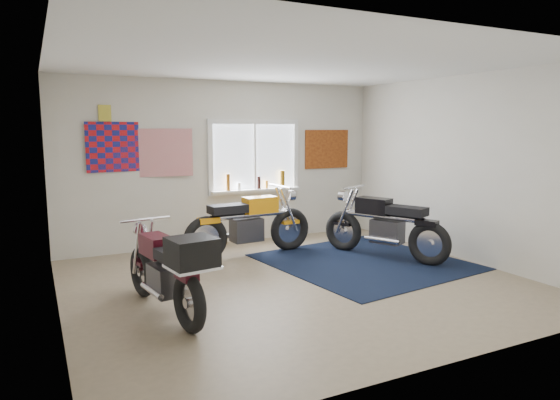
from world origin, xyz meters
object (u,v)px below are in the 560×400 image
maroon_tourer (168,270)px  black_chrome_bike (385,227)px  yellow_triumph (249,226)px  navy_rug (364,262)px

maroon_tourer → black_chrome_bike: bearing=-83.7°
black_chrome_bike → maroon_tourer: 3.60m
yellow_triumph → maroon_tourer: (-1.71, -1.93, 0.03)m
black_chrome_bike → maroon_tourer: black_chrome_bike is taller
navy_rug → maroon_tourer: (-3.06, -0.85, 0.49)m
navy_rug → maroon_tourer: bearing=-164.5°
black_chrome_bike → maroon_tourer: bearing=79.9°
navy_rug → maroon_tourer: maroon_tourer is taller
yellow_triumph → maroon_tourer: yellow_triumph is taller
black_chrome_bike → navy_rug: bearing=76.2°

